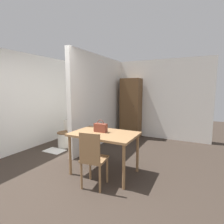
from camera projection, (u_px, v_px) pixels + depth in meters
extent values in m
plane|color=#382D26|center=(45.00, 192.00, 2.73)|extent=(16.00, 16.00, 0.00)
cube|color=white|center=(133.00, 99.00, 5.99)|extent=(4.89, 0.12, 2.50)
cube|color=white|center=(45.00, 100.00, 5.15)|extent=(0.12, 4.83, 2.50)
cube|color=white|center=(100.00, 101.00, 4.98)|extent=(0.12, 2.66, 2.50)
cube|color=#997047|center=(104.00, 134.00, 3.25)|extent=(1.20, 0.79, 0.04)
cylinder|color=#997047|center=(70.00, 155.00, 3.24)|extent=(0.05, 0.05, 0.75)
cylinder|color=#997047|center=(124.00, 167.00, 2.76)|extent=(0.05, 0.05, 0.75)
cylinder|color=#997047|center=(90.00, 145.00, 3.84)|extent=(0.05, 0.05, 0.75)
cylinder|color=#997047|center=(137.00, 153.00, 3.35)|extent=(0.05, 0.05, 0.75)
cube|color=#997047|center=(95.00, 159.00, 2.85)|extent=(0.43, 0.43, 0.04)
cube|color=#997047|center=(90.00, 148.00, 2.66)|extent=(0.34, 0.08, 0.46)
cylinder|color=#997047|center=(90.00, 167.00, 3.09)|extent=(0.04, 0.04, 0.44)
cylinder|color=#997047|center=(107.00, 170.00, 2.98)|extent=(0.04, 0.04, 0.44)
cylinder|color=#997047|center=(81.00, 176.00, 2.79)|extent=(0.04, 0.04, 0.44)
cylinder|color=#997047|center=(100.00, 179.00, 2.68)|extent=(0.04, 0.04, 0.44)
cylinder|color=silver|center=(65.00, 140.00, 4.84)|extent=(0.38, 0.38, 0.39)
cylinder|color=brown|center=(65.00, 132.00, 4.81)|extent=(0.40, 0.40, 0.02)
cube|color=silver|center=(71.00, 125.00, 5.02)|extent=(0.35, 0.18, 0.33)
cube|color=brown|center=(101.00, 128.00, 3.31)|extent=(0.25, 0.10, 0.16)
torus|color=brown|center=(101.00, 124.00, 3.30)|extent=(0.15, 0.01, 0.15)
cube|color=brown|center=(131.00, 108.00, 5.75)|extent=(0.63, 0.44, 1.92)
sphere|color=black|center=(134.00, 106.00, 5.45)|extent=(0.02, 0.02, 0.02)
cube|color=silver|center=(54.00, 151.00, 4.51)|extent=(0.52, 0.36, 0.01)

